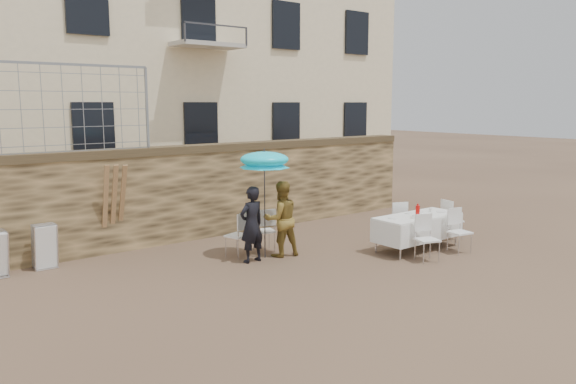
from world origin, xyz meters
TOP-DOWN VIEW (x-y plane):
  - ground at (0.00, 0.00)m, footprint 80.00×80.00m
  - stone_wall at (0.00, 5.00)m, footprint 13.00×0.50m
  - chain_link_fence at (-3.00, 5.00)m, footprint 3.20×0.06m
  - man_suit at (-0.39, 2.39)m, footprint 0.60×0.42m
  - woman_dress at (0.36, 2.39)m, footprint 0.89×0.75m
  - umbrella at (0.01, 2.49)m, footprint 1.05×1.05m
  - couple_chair_left at (-0.39, 2.94)m, footprint 0.60×0.60m
  - couple_chair_right at (0.31, 2.94)m, footprint 0.59×0.59m
  - banquet_table at (3.08, 0.96)m, footprint 2.10×0.85m
  - soda_bottle at (2.88, 0.81)m, footprint 0.09×0.09m
  - table_chair_front_left at (2.48, 0.21)m, footprint 0.61×0.61m
  - table_chair_front_right at (3.58, 0.21)m, footprint 0.55×0.55m
  - table_chair_back at (3.28, 1.76)m, footprint 0.62×0.62m
  - table_chair_side at (4.48, 1.06)m, footprint 0.56×0.56m
  - chair_stack_right at (-3.87, 4.60)m, footprint 0.46×0.40m
  - wood_planks at (-2.27, 4.67)m, footprint 0.70×0.20m

SIDE VIEW (x-z plane):
  - ground at x=0.00m, z-range 0.00..0.00m
  - chair_stack_right at x=-3.87m, z-range 0.00..0.92m
  - couple_chair_left at x=-0.39m, z-range 0.00..0.96m
  - couple_chair_right at x=0.31m, z-range 0.00..0.96m
  - table_chair_front_left at x=2.48m, z-range 0.00..0.96m
  - table_chair_front_right at x=3.58m, z-range 0.00..0.96m
  - table_chair_back at x=3.28m, z-range 0.00..0.96m
  - table_chair_side at x=4.48m, z-range 0.00..0.96m
  - banquet_table at x=3.08m, z-range 0.34..1.12m
  - man_suit at x=-0.39m, z-range 0.00..1.57m
  - woman_dress at x=0.36m, z-range 0.00..1.61m
  - soda_bottle at x=2.88m, z-range 0.77..1.04m
  - wood_planks at x=-2.27m, z-range 0.00..2.00m
  - stone_wall at x=0.00m, z-range 0.00..2.20m
  - umbrella at x=0.01m, z-range 0.95..3.08m
  - chain_link_fence at x=-3.00m, z-range 2.20..4.00m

